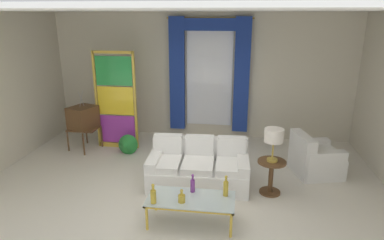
{
  "coord_description": "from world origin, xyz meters",
  "views": [
    {
      "loc": [
        0.97,
        -5.16,
        2.97
      ],
      "look_at": [
        0.08,
        0.9,
        1.05
      ],
      "focal_mm": 32.06,
      "sensor_mm": 36.0,
      "label": 1
    }
  ],
  "objects": [
    {
      "name": "ground_plane",
      "position": [
        0.0,
        0.0,
        0.0
      ],
      "size": [
        16.0,
        16.0,
        0.0
      ],
      "primitive_type": "plane",
      "color": "silver"
    },
    {
      "name": "wall_rear",
      "position": [
        0.0,
        3.06,
        1.5
      ],
      "size": [
        8.0,
        0.12,
        3.0
      ],
      "primitive_type": "cube",
      "color": "beige",
      "rests_on": "ground"
    },
    {
      "name": "ceiling_slab",
      "position": [
        0.0,
        0.8,
        3.02
      ],
      "size": [
        8.0,
        7.6,
        0.04
      ],
      "primitive_type": "cube",
      "color": "white"
    },
    {
      "name": "curtained_window",
      "position": [
        0.2,
        2.89,
        1.74
      ],
      "size": [
        2.0,
        0.17,
        2.7
      ],
      "color": "white",
      "rests_on": "ground"
    },
    {
      "name": "couch_white_long",
      "position": [
        0.28,
        0.42,
        0.3
      ],
      "size": [
        1.79,
        0.99,
        0.86
      ],
      "color": "white",
      "rests_on": "ground"
    },
    {
      "name": "coffee_table",
      "position": [
        0.32,
        -0.82,
        0.37
      ],
      "size": [
        1.27,
        0.6,
        0.41
      ],
      "color": "silver",
      "rests_on": "ground"
    },
    {
      "name": "bottle_blue_decanter",
      "position": [
        0.21,
        -0.95,
        0.48
      ],
      "size": [
        0.1,
        0.1,
        0.2
      ],
      "color": "gold",
      "rests_on": "coffee_table"
    },
    {
      "name": "bottle_crystal_tall",
      "position": [
        -0.18,
        -1.03,
        0.53
      ],
      "size": [
        0.08,
        0.08,
        0.3
      ],
      "color": "gold",
      "rests_on": "coffee_table"
    },
    {
      "name": "bottle_amber_squat",
      "position": [
        0.32,
        -0.63,
        0.52
      ],
      "size": [
        0.07,
        0.07,
        0.29
      ],
      "color": "#753384",
      "rests_on": "coffee_table"
    },
    {
      "name": "bottle_ruby_flask",
      "position": [
        0.81,
        -0.68,
        0.54
      ],
      "size": [
        0.08,
        0.08,
        0.32
      ],
      "color": "gold",
      "rests_on": "coffee_table"
    },
    {
      "name": "vintage_tv",
      "position": [
        -2.48,
        1.69,
        0.73
      ],
      "size": [
        0.68,
        0.73,
        1.35
      ],
      "color": "brown",
      "rests_on": "ground"
    },
    {
      "name": "armchair_white",
      "position": [
        2.4,
        1.13,
        0.29
      ],
      "size": [
        1.0,
        0.98,
        0.8
      ],
      "color": "white",
      "rests_on": "ground"
    },
    {
      "name": "stained_glass_divider",
      "position": [
        -1.78,
        1.91,
        1.06
      ],
      "size": [
        0.95,
        0.05,
        2.2
      ],
      "color": "gold",
      "rests_on": "ground"
    },
    {
      "name": "peacock_figurine",
      "position": [
        -1.44,
        1.48,
        0.22
      ],
      "size": [
        0.44,
        0.6,
        0.5
      ],
      "color": "beige",
      "rests_on": "ground"
    },
    {
      "name": "round_side_table",
      "position": [
        1.54,
        0.25,
        0.36
      ],
      "size": [
        0.48,
        0.48,
        0.59
      ],
      "color": "brown",
      "rests_on": "ground"
    },
    {
      "name": "table_lamp_brass",
      "position": [
        1.54,
        0.25,
        1.03
      ],
      "size": [
        0.32,
        0.32,
        0.57
      ],
      "color": "#B29338",
      "rests_on": "round_side_table"
    }
  ]
}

